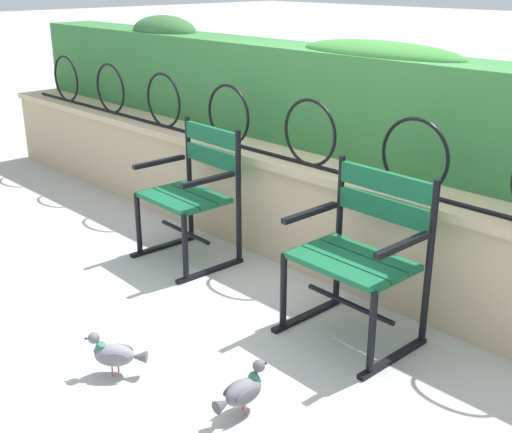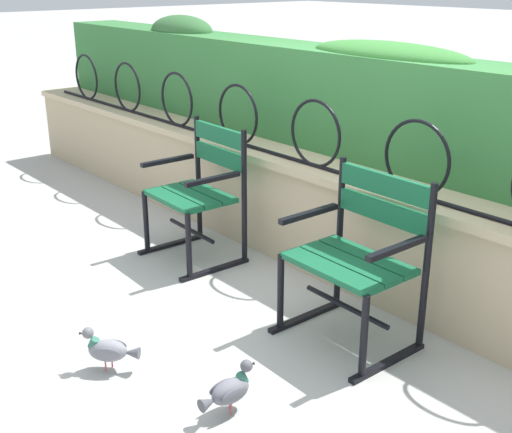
{
  "view_description": "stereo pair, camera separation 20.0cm",
  "coord_description": "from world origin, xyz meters",
  "px_view_note": "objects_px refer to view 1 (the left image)",
  "views": [
    {
      "loc": [
        2.45,
        -2.29,
        1.81
      ],
      "look_at": [
        0.0,
        0.05,
        0.55
      ],
      "focal_mm": 46.41,
      "sensor_mm": 36.0,
      "label": 1
    },
    {
      "loc": [
        2.59,
        -2.15,
        1.81
      ],
      "look_at": [
        0.0,
        0.05,
        0.55
      ],
      "focal_mm": 46.41,
      "sensor_mm": 36.0,
      "label": 2
    }
  ],
  "objects_px": {
    "park_chair_left": "(193,191)",
    "pigeon_near_chairs": "(115,354)",
    "pigeon_far_side": "(243,391)",
    "park_chair_right": "(362,251)"
  },
  "relations": [
    {
      "from": "park_chair_left",
      "to": "pigeon_near_chairs",
      "type": "height_order",
      "value": "park_chair_left"
    },
    {
      "from": "pigeon_near_chairs",
      "to": "pigeon_far_side",
      "type": "xyz_separation_m",
      "value": [
        0.63,
        0.24,
        0.0
      ]
    },
    {
      "from": "park_chair_left",
      "to": "pigeon_far_side",
      "type": "height_order",
      "value": "park_chair_left"
    },
    {
      "from": "park_chair_right",
      "to": "pigeon_near_chairs",
      "type": "height_order",
      "value": "park_chair_right"
    },
    {
      "from": "pigeon_far_side",
      "to": "pigeon_near_chairs",
      "type": "bearing_deg",
      "value": -159.44
    },
    {
      "from": "park_chair_right",
      "to": "pigeon_near_chairs",
      "type": "xyz_separation_m",
      "value": [
        -0.55,
        -1.14,
        -0.36
      ]
    },
    {
      "from": "park_chair_left",
      "to": "park_chair_right",
      "type": "height_order",
      "value": "park_chair_left"
    },
    {
      "from": "pigeon_far_side",
      "to": "park_chair_right",
      "type": "bearing_deg",
      "value": 95.23
    },
    {
      "from": "park_chair_left",
      "to": "park_chair_right",
      "type": "xyz_separation_m",
      "value": [
        1.38,
        -0.0,
        0.0
      ]
    },
    {
      "from": "park_chair_right",
      "to": "pigeon_near_chairs",
      "type": "relative_size",
      "value": 3.73
    }
  ]
}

